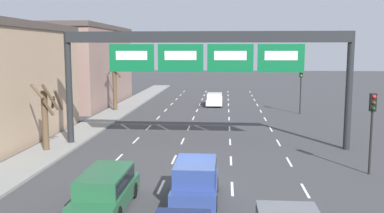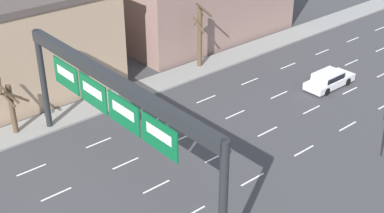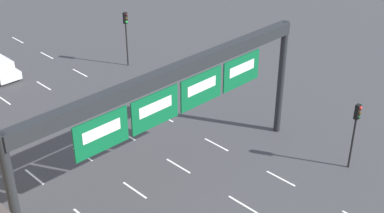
{
  "view_description": "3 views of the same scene",
  "coord_description": "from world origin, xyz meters",
  "px_view_note": "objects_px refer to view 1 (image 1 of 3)",
  "views": [
    {
      "loc": [
        1.3,
        -18.04,
        6.38
      ],
      "look_at": [
        -0.79,
        8.45,
        2.79
      ],
      "focal_mm": 40.0,
      "sensor_mm": 36.0,
      "label": 1
    },
    {
      "loc": [
        23.03,
        -4.45,
        19.82
      ],
      "look_at": [
        1.77,
        13.76,
        4.65
      ],
      "focal_mm": 50.0,
      "sensor_mm": 36.0,
      "label": 2
    },
    {
      "loc": [
        -16.02,
        -8.03,
        18.14
      ],
      "look_at": [
        3.02,
        11.23,
        3.38
      ],
      "focal_mm": 50.0,
      "sensor_mm": 36.0,
      "label": 3
    }
  ],
  "objects_px": {
    "sign_gantry": "(206,52)",
    "traffic_light_near_gantry": "(301,81)",
    "suv_blue": "(196,179)",
    "suv_green": "(106,188)",
    "car_white": "(215,99)",
    "tree_bare_closest": "(115,81)",
    "tree_bare_third": "(47,114)",
    "traffic_light_mid_block": "(372,117)"
  },
  "relations": [
    {
      "from": "sign_gantry",
      "to": "traffic_light_near_gantry",
      "type": "xyz_separation_m",
      "value": [
        8.66,
        15.05,
        -2.93
      ]
    },
    {
      "from": "sign_gantry",
      "to": "suv_blue",
      "type": "bearing_deg",
      "value": -89.55
    },
    {
      "from": "suv_green",
      "to": "sign_gantry",
      "type": "bearing_deg",
      "value": 73.19
    },
    {
      "from": "car_white",
      "to": "tree_bare_closest",
      "type": "relative_size",
      "value": 0.77
    },
    {
      "from": "car_white",
      "to": "suv_green",
      "type": "xyz_separation_m",
      "value": [
        -3.49,
        -32.08,
        0.14
      ]
    },
    {
      "from": "suv_green",
      "to": "suv_blue",
      "type": "distance_m",
      "value": 3.72
    },
    {
      "from": "sign_gantry",
      "to": "tree_bare_third",
      "type": "relative_size",
      "value": 4.42
    },
    {
      "from": "car_white",
      "to": "tree_bare_third",
      "type": "bearing_deg",
      "value": -112.97
    },
    {
      "from": "suv_green",
      "to": "tree_bare_closest",
      "type": "bearing_deg",
      "value": 103.79
    },
    {
      "from": "suv_blue",
      "to": "tree_bare_closest",
      "type": "distance_m",
      "value": 27.37
    },
    {
      "from": "sign_gantry",
      "to": "suv_blue",
      "type": "xyz_separation_m",
      "value": [
        0.08,
        -10.06,
        -5.22
      ]
    },
    {
      "from": "traffic_light_mid_block",
      "to": "car_white",
      "type": "bearing_deg",
      "value": 108.18
    },
    {
      "from": "sign_gantry",
      "to": "car_white",
      "type": "xyz_separation_m",
      "value": [
        0.07,
        20.77,
        -5.43
      ]
    },
    {
      "from": "traffic_light_mid_block",
      "to": "tree_bare_third",
      "type": "bearing_deg",
      "value": 169.85
    },
    {
      "from": "suv_green",
      "to": "traffic_light_mid_block",
      "type": "xyz_separation_m",
      "value": [
        12.11,
        5.82,
        2.1
      ]
    },
    {
      "from": "suv_green",
      "to": "tree_bare_closest",
      "type": "height_order",
      "value": "tree_bare_closest"
    },
    {
      "from": "car_white",
      "to": "traffic_light_mid_block",
      "type": "relative_size",
      "value": 1.14
    },
    {
      "from": "tree_bare_closest",
      "to": "tree_bare_third",
      "type": "bearing_deg",
      "value": -89.08
    },
    {
      "from": "traffic_light_near_gantry",
      "to": "tree_bare_closest",
      "type": "bearing_deg",
      "value": 179.19
    },
    {
      "from": "sign_gantry",
      "to": "traffic_light_mid_block",
      "type": "bearing_deg",
      "value": -32.32
    },
    {
      "from": "sign_gantry",
      "to": "tree_bare_closest",
      "type": "relative_size",
      "value": 2.99
    },
    {
      "from": "suv_green",
      "to": "traffic_light_mid_block",
      "type": "bearing_deg",
      "value": 25.65
    },
    {
      "from": "suv_green",
      "to": "tree_bare_third",
      "type": "height_order",
      "value": "tree_bare_third"
    },
    {
      "from": "tree_bare_closest",
      "to": "tree_bare_third",
      "type": "xyz_separation_m",
      "value": [
        0.28,
        -17.53,
        -0.77
      ]
    },
    {
      "from": "suv_blue",
      "to": "suv_green",
      "type": "bearing_deg",
      "value": -160.25
    },
    {
      "from": "tree_bare_closest",
      "to": "tree_bare_third",
      "type": "relative_size",
      "value": 1.48
    },
    {
      "from": "traffic_light_near_gantry",
      "to": "traffic_light_mid_block",
      "type": "xyz_separation_m",
      "value": [
        0.04,
        -20.55,
        -0.25
      ]
    },
    {
      "from": "traffic_light_near_gantry",
      "to": "traffic_light_mid_block",
      "type": "height_order",
      "value": "traffic_light_near_gantry"
    },
    {
      "from": "suv_green",
      "to": "suv_blue",
      "type": "xyz_separation_m",
      "value": [
        3.5,
        1.26,
        0.06
      ]
    },
    {
      "from": "suv_blue",
      "to": "tree_bare_third",
      "type": "distance_m",
      "value": 12.6
    },
    {
      "from": "traffic_light_near_gantry",
      "to": "tree_bare_third",
      "type": "xyz_separation_m",
      "value": [
        -18.33,
        -17.26,
        -0.85
      ]
    },
    {
      "from": "traffic_light_near_gantry",
      "to": "suv_blue",
      "type": "bearing_deg",
      "value": -108.86
    },
    {
      "from": "tree_bare_closest",
      "to": "car_white",
      "type": "bearing_deg",
      "value": 28.55
    },
    {
      "from": "sign_gantry",
      "to": "suv_green",
      "type": "xyz_separation_m",
      "value": [
        -3.42,
        -11.32,
        -5.29
      ]
    },
    {
      "from": "suv_green",
      "to": "traffic_light_near_gantry",
      "type": "relative_size",
      "value": 1.02
    },
    {
      "from": "traffic_light_near_gantry",
      "to": "suv_green",
      "type": "bearing_deg",
      "value": -114.6
    },
    {
      "from": "car_white",
      "to": "suv_blue",
      "type": "relative_size",
      "value": 1.21
    },
    {
      "from": "sign_gantry",
      "to": "car_white",
      "type": "distance_m",
      "value": 21.46
    },
    {
      "from": "sign_gantry",
      "to": "suv_green",
      "type": "bearing_deg",
      "value": -106.81
    },
    {
      "from": "suv_blue",
      "to": "traffic_light_mid_block",
      "type": "relative_size",
      "value": 0.94
    },
    {
      "from": "car_white",
      "to": "tree_bare_third",
      "type": "xyz_separation_m",
      "value": [
        -9.74,
        -22.98,
        1.65
      ]
    },
    {
      "from": "car_white",
      "to": "tree_bare_third",
      "type": "height_order",
      "value": "tree_bare_third"
    }
  ]
}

